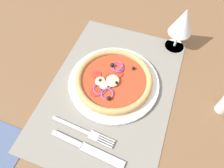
% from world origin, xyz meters
% --- Properties ---
extents(ground_plane, '(1.90, 1.40, 0.02)m').
position_xyz_m(ground_plane, '(0.00, 0.00, -0.01)').
color(ground_plane, brown).
extents(placemat, '(0.52, 0.36, 0.00)m').
position_xyz_m(placemat, '(0.00, 0.00, 0.00)').
color(placemat, slate).
rests_on(placemat, ground_plane).
extents(plate, '(0.27, 0.27, 0.01)m').
position_xyz_m(plate, '(-0.02, 0.00, 0.01)').
color(plate, white).
rests_on(plate, placemat).
extents(pizza, '(0.23, 0.23, 0.03)m').
position_xyz_m(pizza, '(-0.02, 0.00, 0.03)').
color(pizza, tan).
rests_on(pizza, plate).
extents(fork, '(0.03, 0.18, 0.00)m').
position_xyz_m(fork, '(0.15, -0.02, 0.01)').
color(fork, '#B2B5BA').
rests_on(fork, placemat).
extents(knife, '(0.03, 0.20, 0.01)m').
position_xyz_m(knife, '(0.18, 0.00, 0.01)').
color(knife, '#B2B5BA').
rests_on(knife, placemat).
extents(wine_glass, '(0.07, 0.07, 0.15)m').
position_xyz_m(wine_glass, '(-0.24, 0.14, 0.10)').
color(wine_glass, silver).
rests_on(wine_glass, ground_plane).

